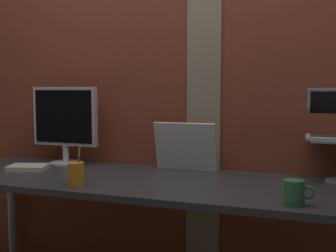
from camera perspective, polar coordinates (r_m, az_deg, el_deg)
name	(u,v)px	position (r m, az deg, el deg)	size (l,w,h in m)	color
brick_wall_back	(175,82)	(2.37, 0.99, 6.07)	(3.16, 0.16, 2.42)	brown
desk	(161,193)	(2.02, -0.94, -9.07)	(2.35, 0.69, 0.74)	#333338
monitor	(65,120)	(2.47, -13.87, 0.77)	(0.40, 0.18, 0.44)	silver
whiteboard_panel	(185,147)	(2.21, 2.38, -2.85)	(0.33, 0.02, 0.26)	white
pen_cup	(76,174)	(1.92, -12.40, -6.40)	(0.07, 0.07, 0.18)	orange
coffee_mug	(294,193)	(1.65, 16.82, -8.67)	(0.12, 0.08, 0.09)	#33724C
paper_clutter_stack	(28,167)	(2.37, -18.54, -5.38)	(0.20, 0.14, 0.03)	silver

